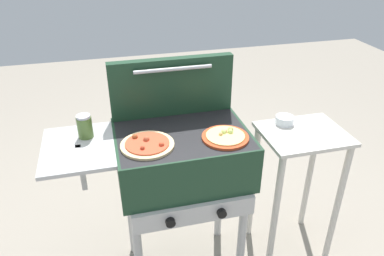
# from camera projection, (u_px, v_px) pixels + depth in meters

# --- Properties ---
(grill) EXTENTS (0.96, 0.53, 0.90)m
(grill) POSITION_uv_depth(u_px,v_px,m) (180.00, 159.00, 1.84)
(grill) COLOR #193823
(grill) RESTS_ON ground_plane
(grill_lid_open) EXTENTS (0.63, 0.08, 0.30)m
(grill_lid_open) POSITION_uv_depth(u_px,v_px,m) (172.00, 87.00, 1.88)
(grill_lid_open) COLOR #193823
(grill_lid_open) RESTS_ON grill
(pizza_pepperoni) EXTENTS (0.24, 0.24, 0.04)m
(pizza_pepperoni) POSITION_uv_depth(u_px,v_px,m) (147.00, 144.00, 1.67)
(pizza_pepperoni) COLOR beige
(pizza_pepperoni) RESTS_ON grill
(pizza_cheese) EXTENTS (0.22, 0.22, 0.04)m
(pizza_cheese) POSITION_uv_depth(u_px,v_px,m) (225.00, 136.00, 1.73)
(pizza_cheese) COLOR #C64723
(pizza_cheese) RESTS_ON grill
(sauce_jar) EXTENTS (0.07, 0.07, 0.11)m
(sauce_jar) POSITION_uv_depth(u_px,v_px,m) (85.00, 126.00, 1.72)
(sauce_jar) COLOR #4C6B2D
(sauce_jar) RESTS_ON grill
(prep_table) EXTENTS (0.44, 0.36, 0.81)m
(prep_table) POSITION_uv_depth(u_px,v_px,m) (298.00, 169.00, 2.08)
(prep_table) COLOR beige
(prep_table) RESTS_ON ground_plane
(topping_bowl_near) EXTENTS (0.10, 0.10, 0.04)m
(topping_bowl_near) POSITION_uv_depth(u_px,v_px,m) (284.00, 120.00, 2.04)
(topping_bowl_near) COLOR silver
(topping_bowl_near) RESTS_ON prep_table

